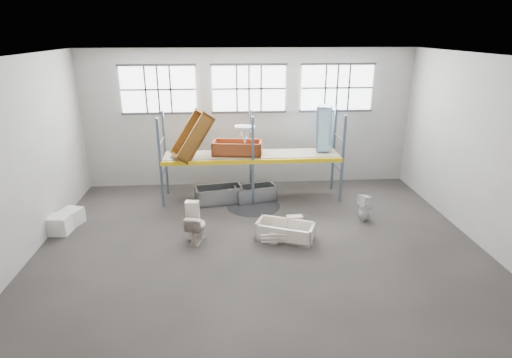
{
  "coord_description": "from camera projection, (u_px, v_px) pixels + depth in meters",
  "views": [
    {
      "loc": [
        -0.85,
        -10.06,
        5.58
      ],
      "look_at": [
        0.0,
        1.5,
        1.4
      ],
      "focal_mm": 29.1,
      "sensor_mm": 36.0,
      "label": 1
    }
  ],
  "objects": [
    {
      "name": "carton_near",
      "position": [
        59.0,
        225.0,
        11.99
      ],
      "size": [
        0.67,
        0.59,
        0.53
      ],
      "primitive_type": "cube",
      "rotation": [
        0.0,
        0.0,
        -0.09
      ],
      "color": "white",
      "rests_on": "floor"
    },
    {
      "name": "floor",
      "position": [
        260.0,
        247.0,
        11.41
      ],
      "size": [
        12.0,
        10.0,
        0.1
      ],
      "primitive_type": "cube",
      "color": "#49423F",
      "rests_on": "ground"
    },
    {
      "name": "carton_far",
      "position": [
        72.0,
        216.0,
        12.6
      ],
      "size": [
        0.71,
        0.71,
        0.47
      ],
      "primitive_type": "cube",
      "rotation": [
        0.0,
        0.0,
        -0.32
      ],
      "color": "silver",
      "rests_on": "floor"
    },
    {
      "name": "blue_tub_upright",
      "position": [
        324.0,
        128.0,
        14.26
      ],
      "size": [
        0.72,
        0.85,
        1.55
      ],
      "primitive_type": null,
      "rotation": [
        0.0,
        1.54,
        -0.37
      ],
      "color": "#93BDDD",
      "rests_on": "shelf_deck"
    },
    {
      "name": "steel_tub_right",
      "position": [
        255.0,
        193.0,
        14.35
      ],
      "size": [
        1.52,
        0.98,
        0.51
      ],
      "primitive_type": null,
      "rotation": [
        0.0,
        0.0,
        0.25
      ],
      "color": "#B8B9C1",
      "rests_on": "floor"
    },
    {
      "name": "sink_on_shelf",
      "position": [
        245.0,
        142.0,
        13.66
      ],
      "size": [
        0.79,
        0.69,
        0.59
      ],
      "primitive_type": "imported",
      "rotation": [
        0.0,
        0.0,
        -0.3
      ],
      "color": "silver",
      "rests_on": "rust_tub_flat"
    },
    {
      "name": "rack_upright_rb",
      "position": [
        334.0,
        150.0,
        14.94
      ],
      "size": [
        0.08,
        0.08,
        3.0
      ],
      "primitive_type": "cube",
      "color": "slate",
      "rests_on": "floor"
    },
    {
      "name": "window_left",
      "position": [
        158.0,
        89.0,
        14.58
      ],
      "size": [
        2.6,
        0.04,
        1.6
      ],
      "primitive_type": "cube",
      "color": "white",
      "rests_on": "wall_back"
    },
    {
      "name": "wall_front",
      "position": [
        290.0,
        263.0,
        5.8
      ],
      "size": [
        12.0,
        0.1,
        5.0
      ],
      "primitive_type": "cube",
      "color": "#BBB6AD",
      "rests_on": "ground"
    },
    {
      "name": "wall_right",
      "position": [
        488.0,
        153.0,
        10.96
      ],
      "size": [
        0.1,
        10.0,
        5.0
      ],
      "primitive_type": "cube",
      "color": "#A7A39C",
      "rests_on": "ground"
    },
    {
      "name": "cistern_spare",
      "position": [
        294.0,
        223.0,
        12.07
      ],
      "size": [
        0.48,
        0.25,
        0.44
      ],
      "primitive_type": "cube",
      "rotation": [
        0.0,
        0.0,
        0.07
      ],
      "color": "beige",
      "rests_on": "bathtub_beige"
    },
    {
      "name": "cistern_tall",
      "position": [
        193.0,
        220.0,
        11.61
      ],
      "size": [
        0.39,
        0.28,
        1.12
      ],
      "primitive_type": "cube",
      "rotation": [
        0.0,
        0.0,
        -0.12
      ],
      "color": "beige",
      "rests_on": "floor"
    },
    {
      "name": "toilet_white",
      "position": [
        365.0,
        208.0,
        12.75
      ],
      "size": [
        0.52,
        0.52,
        0.86
      ],
      "primitive_type": "imported",
      "rotation": [
        0.0,
        0.0,
        -1.14
      ],
      "color": "white",
      "rests_on": "floor"
    },
    {
      "name": "wall_back",
      "position": [
        249.0,
        118.0,
        15.28
      ],
      "size": [
        12.0,
        0.1,
        5.0
      ],
      "primitive_type": "cube",
      "color": "#A09C94",
      "rests_on": "ground"
    },
    {
      "name": "rack_beam_back",
      "position": [
        251.0,
        152.0,
        14.73
      ],
      "size": [
        6.0,
        0.1,
        0.14
      ],
      "primitive_type": "cube",
      "color": "yellow",
      "rests_on": "floor"
    },
    {
      "name": "rack_upright_mb",
      "position": [
        251.0,
        152.0,
        14.73
      ],
      "size": [
        0.08,
        0.08,
        3.0
      ],
      "primitive_type": "cube",
      "color": "slate",
      "rests_on": "floor"
    },
    {
      "name": "rack_upright_ma",
      "position": [
        253.0,
        162.0,
        13.6
      ],
      "size": [
        0.08,
        0.08,
        3.0
      ],
      "primitive_type": "cube",
      "color": "slate",
      "rests_on": "floor"
    },
    {
      "name": "rack_upright_lb",
      "position": [
        165.0,
        153.0,
        14.52
      ],
      "size": [
        0.08,
        0.08,
        3.0
      ],
      "primitive_type": "cube",
      "color": "slate",
      "rests_on": "floor"
    },
    {
      "name": "toilet_beige",
      "position": [
        197.0,
        228.0,
        11.5
      ],
      "size": [
        0.66,
        0.9,
        0.82
      ],
      "primitive_type": "imported",
      "rotation": [
        0.0,
        0.0,
        2.86
      ],
      "color": "beige",
      "rests_on": "floor"
    },
    {
      "name": "window_mid",
      "position": [
        249.0,
        89.0,
        14.8
      ],
      "size": [
        2.6,
        0.04,
        1.6
      ],
      "primitive_type": "cube",
      "color": "white",
      "rests_on": "wall_back"
    },
    {
      "name": "rack_upright_ra",
      "position": [
        343.0,
        160.0,
        13.81
      ],
      "size": [
        0.08,
        0.08,
        3.0
      ],
      "primitive_type": "cube",
      "color": "slate",
      "rests_on": "floor"
    },
    {
      "name": "wall_left",
      "position": [
        14.0,
        164.0,
        10.12
      ],
      "size": [
        0.1,
        10.0,
        5.0
      ],
      "primitive_type": "cube",
      "color": "#A6A199",
      "rests_on": "ground"
    },
    {
      "name": "bathtub_beige",
      "position": [
        285.0,
        231.0,
        11.69
      ],
      "size": [
        1.77,
        1.32,
        0.47
      ],
      "primitive_type": null,
      "rotation": [
        0.0,
        0.0,
        -0.4
      ],
      "color": "beige",
      "rests_on": "floor"
    },
    {
      "name": "rust_tub_tilted",
      "position": [
        192.0,
        136.0,
        13.61
      ],
      "size": [
        1.59,
        1.27,
        1.7
      ],
      "primitive_type": null,
      "rotation": [
        0.0,
        -0.96,
        0.38
      ],
      "color": "#8A4D12",
      "rests_on": "shelf_deck"
    },
    {
      "name": "bucket",
      "position": [
        274.0,
        237.0,
        11.48
      ],
      "size": [
        0.32,
        0.32,
        0.33
      ],
      "primitive_type": "cylinder",
      "rotation": [
        0.0,
        0.0,
        0.16
      ],
      "color": "beige",
      "rests_on": "floor"
    },
    {
      "name": "wet_patch",
      "position": [
        253.0,
        206.0,
        13.92
      ],
      "size": [
        1.8,
        1.8,
        0.0
      ],
      "primitive_type": "cylinder",
      "color": "black",
      "rests_on": "floor"
    },
    {
      "name": "shelf_deck",
      "position": [
        252.0,
        154.0,
        14.14
      ],
      "size": [
        5.9,
        1.1,
        0.03
      ],
      "primitive_type": "cube",
      "color": "gray",
      "rests_on": "floor"
    },
    {
      "name": "rack_upright_la",
      "position": [
        160.0,
        164.0,
        13.4
      ],
      "size": [
        0.08,
        0.08,
        3.0
      ],
      "primitive_type": "cube",
      "color": "slate",
      "rests_on": "floor"
    },
    {
      "name": "steel_tub_left",
      "position": [
        219.0,
        195.0,
        14.13
      ],
      "size": [
        1.69,
        1.04,
        0.57
      ],
      "primitive_type": null,
      "rotation": [
        0.0,
        0.0,
        0.21
      ],
      "color": "#A1A4AA",
      "rests_on": "floor"
    },
    {
      "name": "sink_in_tub",
      "position": [
        276.0,
        229.0,
        11.99
      ],
      "size": [
        0.47,
        0.47,
        0.16
      ],
      "primitive_type": "imported",
      "rotation": [
        0.0,
        0.0,
        0.04
      ],
      "color": "beige",
      "rests_on": "bathtub_beige"
    },
    {
      "name": "window_right",
      "position": [
        337.0,
        88.0,
        15.03
      ],
      "size": [
        2.6,
        0.04,
        1.6
      ],
      "primitive_type": "cube",
      "color": "white",
      "rests_on": "wall_back"
    },
    {
      "name": "ceiling",
      "position": [
        261.0,
        54.0,
        9.68
      ],
      "size": [
        12.0,
        10.0,
        0.1
      ],
      "primitive_type": "cube",
      "color": "silver",
      "rests_on": "ground"
    },
    {
      "name": "rust_tub_flat",
      "position": [
        237.0,
        148.0,
        14.0
      ],
      "size": [
        1.74,
        0.98,
        0.46
      ],
      "primitive_type": null,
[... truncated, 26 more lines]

